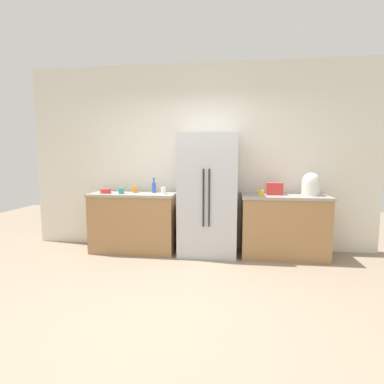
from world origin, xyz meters
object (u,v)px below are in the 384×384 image
at_px(cup_c, 134,189).
at_px(rice_cooker, 311,184).
at_px(toaster, 274,189).
at_px(bowl_a, 106,191).
at_px(cup_b, 121,191).
at_px(bottle_a, 154,187).
at_px(refrigerator, 208,195).
at_px(cup_d, 163,191).
at_px(cup_a, 261,193).

bearing_deg(cup_c, rice_cooker, -0.36).
distance_m(toaster, cup_c, 2.14).
xyz_separation_m(rice_cooker, bowl_a, (-3.07, -0.13, -0.12)).
bearing_deg(cup_b, bottle_a, 23.78).
bearing_deg(toaster, bowl_a, -176.95).
relative_size(refrigerator, cup_d, 16.97).
bearing_deg(cup_d, rice_cooker, 3.42).
relative_size(cup_d, bowl_a, 0.67).
height_order(cup_c, bowl_a, cup_c).
bearing_deg(rice_cooker, cup_b, -176.85).
bearing_deg(cup_b, rice_cooker, 3.15).
distance_m(cup_a, bowl_a, 2.36).
height_order(toaster, cup_c, toaster).
height_order(cup_d, bowl_a, cup_d).
relative_size(toaster, rice_cooker, 0.70).
relative_size(toaster, cup_b, 2.77).
xyz_separation_m(refrigerator, cup_c, (-1.16, 0.06, 0.07)).
relative_size(rice_cooker, bottle_a, 1.45).
height_order(bottle_a, cup_a, bottle_a).
xyz_separation_m(cup_c, cup_d, (0.50, -0.15, 0.00)).
bearing_deg(bowl_a, cup_b, -6.30).
height_order(refrigerator, cup_b, refrigerator).
bearing_deg(cup_c, refrigerator, -3.15).
xyz_separation_m(cup_b, cup_c, (0.15, 0.17, 0.01)).
distance_m(refrigerator, cup_d, 0.68).
distance_m(cup_b, cup_c, 0.23).
xyz_separation_m(cup_a, bowl_a, (-2.36, -0.04, -0.00)).
relative_size(refrigerator, cup_c, 18.12).
bearing_deg(cup_c, cup_d, -16.39).
xyz_separation_m(rice_cooker, cup_d, (-2.16, -0.13, -0.10)).
relative_size(cup_a, cup_c, 0.85).
bearing_deg(refrigerator, cup_c, 176.85).
height_order(cup_a, bowl_a, cup_a).
distance_m(refrigerator, cup_c, 1.17).
height_order(cup_b, cup_c, cup_c).
distance_m(toaster, cup_d, 1.65).
xyz_separation_m(rice_cooker, cup_b, (-2.81, -0.15, -0.12)).
height_order(bottle_a, cup_d, bottle_a).
distance_m(refrigerator, toaster, 0.99).
distance_m(cup_b, cup_d, 0.65).
bearing_deg(bottle_a, toaster, -1.15).
xyz_separation_m(refrigerator, cup_d, (-0.67, -0.08, 0.07)).
height_order(rice_cooker, cup_a, rice_cooker).
bearing_deg(cup_a, bowl_a, -178.96).
relative_size(bottle_a, cup_d, 2.14).
height_order(toaster, bowl_a, toaster).
bearing_deg(bowl_a, cup_a, 1.04).
bearing_deg(rice_cooker, bottle_a, 178.84).
relative_size(bottle_a, bowl_a, 1.42).
relative_size(toaster, cup_c, 2.33).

